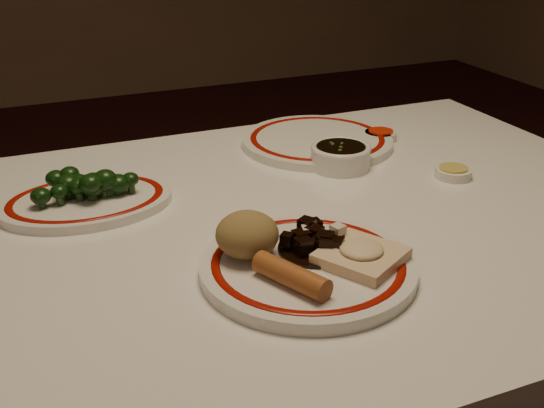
{
  "coord_description": "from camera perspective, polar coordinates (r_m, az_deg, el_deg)",
  "views": [
    {
      "loc": [
        -0.42,
        -0.86,
        1.21
      ],
      "look_at": [
        -0.08,
        -0.04,
        0.8
      ],
      "focal_mm": 45.0,
      "sensor_mm": 36.0,
      "label": 1
    }
  ],
  "objects": [
    {
      "name": "fried_wonton",
      "position": [
        0.89,
        7.47,
        -4.21
      ],
      "size": [
        0.13,
        0.13,
        0.03
      ],
      "color": "beige",
      "rests_on": "main_plate"
    },
    {
      "name": "stirfry_heap",
      "position": [
        0.92,
        3.67,
        -3.05
      ],
      "size": [
        0.1,
        0.1,
        0.03
      ],
      "color": "black",
      "rests_on": "main_plate"
    },
    {
      "name": "mustard_dish",
      "position": [
        1.23,
        14.91,
        2.56
      ],
      "size": [
        0.06,
        0.06,
        0.02
      ],
      "color": "white",
      "rests_on": "dining_table"
    },
    {
      "name": "broccoli_plate",
      "position": [
        1.12,
        -15.27,
        0.24
      ],
      "size": [
        0.28,
        0.24,
        0.02
      ],
      "color": "white",
      "rests_on": "dining_table"
    },
    {
      "name": "main_plate",
      "position": [
        0.9,
        3.02,
        -5.27
      ],
      "size": [
        0.35,
        0.35,
        0.02
      ],
      "color": "white",
      "rests_on": "dining_table"
    },
    {
      "name": "dining_table",
      "position": [
        1.1,
        2.77,
        -5.21
      ],
      "size": [
        1.2,
        0.9,
        0.75
      ],
      "color": "white",
      "rests_on": "ground"
    },
    {
      "name": "far_plate",
      "position": [
        1.35,
        3.8,
        5.31
      ],
      "size": [
        0.38,
        0.38,
        0.02
      ],
      "color": "white",
      "rests_on": "dining_table"
    },
    {
      "name": "soy_bowl",
      "position": [
        1.24,
        5.76,
        3.92
      ],
      "size": [
        0.11,
        0.11,
        0.04
      ],
      "color": "white",
      "rests_on": "dining_table"
    },
    {
      "name": "rice_mound",
      "position": [
        0.89,
        -2.09,
        -2.57
      ],
      "size": [
        0.08,
        0.08,
        0.06
      ],
      "primitive_type": "ellipsoid",
      "color": "olive",
      "rests_on": "main_plate"
    },
    {
      "name": "broccoli_pile",
      "position": [
        1.11,
        -15.2,
        1.65
      ],
      "size": [
        0.17,
        0.09,
        0.05
      ],
      "color": "#23471C",
      "rests_on": "broccoli_plate"
    },
    {
      "name": "sweet_sour_dish",
      "position": [
        1.4,
        9.07,
        5.72
      ],
      "size": [
        0.06,
        0.06,
        0.02
      ],
      "color": "white",
      "rests_on": "dining_table"
    },
    {
      "name": "spring_roll",
      "position": [
        0.83,
        1.64,
        -6.01
      ],
      "size": [
        0.07,
        0.11,
        0.03
      ],
      "primitive_type": "cylinder",
      "rotation": [
        1.57,
        0.0,
        0.42
      ],
      "color": "#A75D29",
      "rests_on": "main_plate"
    }
  ]
}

